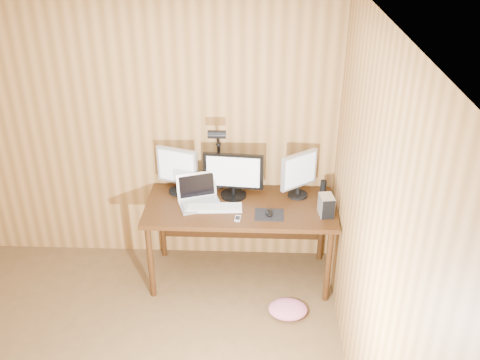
# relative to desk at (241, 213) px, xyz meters

# --- Properties ---
(room_shell) EXTENTS (4.00, 4.00, 4.00)m
(room_shell) POSITION_rel_desk_xyz_m (-0.93, -1.70, 0.62)
(room_shell) COLOR brown
(room_shell) RESTS_ON ground
(desk) EXTENTS (1.60, 0.70, 0.75)m
(desk) POSITION_rel_desk_xyz_m (0.00, 0.00, 0.00)
(desk) COLOR #361D0B
(desk) RESTS_ON floor
(monitor_center) EXTENTS (0.51, 0.22, 0.40)m
(monitor_center) POSITION_rel_desk_xyz_m (-0.06, 0.08, 0.33)
(monitor_center) COLOR black
(monitor_center) RESTS_ON desk
(monitor_left) EXTENTS (0.36, 0.18, 0.42)m
(monitor_left) POSITION_rel_desk_xyz_m (-0.55, 0.13, 0.35)
(monitor_left) COLOR black
(monitor_left) RESTS_ON desk
(monitor_right) EXTENTS (0.31, 0.24, 0.41)m
(monitor_right) POSITION_rel_desk_xyz_m (0.49, 0.11, 0.34)
(monitor_right) COLOR black
(monitor_right) RESTS_ON desk
(laptop) EXTENTS (0.41, 0.36, 0.24)m
(laptop) POSITION_rel_desk_xyz_m (-0.35, -0.04, 0.18)
(laptop) COLOR silver
(laptop) RESTS_ON desk
(keyboard) EXTENTS (0.48, 0.17, 0.02)m
(keyboard) POSITION_rel_desk_xyz_m (-0.22, -0.14, 0.13)
(keyboard) COLOR silver
(keyboard) RESTS_ON desk
(mousepad) EXTENTS (0.24, 0.20, 0.00)m
(mousepad) POSITION_rel_desk_xyz_m (0.24, -0.22, 0.12)
(mousepad) COLOR black
(mousepad) RESTS_ON desk
(mouse) EXTENTS (0.07, 0.11, 0.03)m
(mouse) POSITION_rel_desk_xyz_m (0.24, -0.22, 0.14)
(mouse) COLOR black
(mouse) RESTS_ON mousepad
(hard_drive) EXTENTS (0.13, 0.17, 0.17)m
(hard_drive) POSITION_rel_desk_xyz_m (0.71, -0.19, 0.21)
(hard_drive) COLOR silver
(hard_drive) RESTS_ON desk
(phone) EXTENTS (0.05, 0.09, 0.01)m
(phone) POSITION_rel_desk_xyz_m (-0.01, -0.29, 0.13)
(phone) COLOR silver
(phone) RESTS_ON desk
(speaker) EXTENTS (0.05, 0.05, 0.13)m
(speaker) POSITION_rel_desk_xyz_m (0.71, 0.15, 0.19)
(speaker) COLOR black
(speaker) RESTS_ON desk
(desk_lamp) EXTENTS (0.15, 0.21, 0.65)m
(desk_lamp) POSITION_rel_desk_xyz_m (-0.20, 0.15, 0.53)
(desk_lamp) COLOR black
(desk_lamp) RESTS_ON desk
(fabric_pile) EXTENTS (0.34, 0.28, 0.10)m
(fabric_pile) POSITION_rel_desk_xyz_m (0.41, -0.56, -0.58)
(fabric_pile) COLOR #D16586
(fabric_pile) RESTS_ON floor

